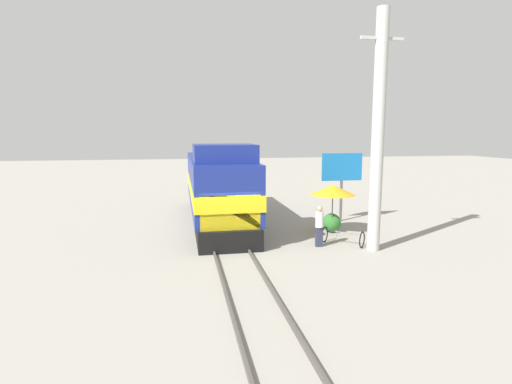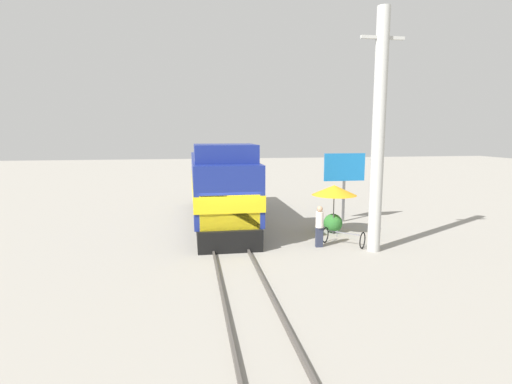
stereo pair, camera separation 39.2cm
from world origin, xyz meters
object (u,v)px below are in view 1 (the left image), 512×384
object	(u,v)px
billboard_sign	(342,171)
bicycle	(343,237)
utility_pole	(378,133)
person_bystander	(319,224)
locomotive	(218,189)
vendor_umbrella	(333,190)

from	to	relation	value
billboard_sign	bicycle	size ratio (longest dim) A/B	2.13
utility_pole	person_bystander	world-z (taller)	utility_pole
billboard_sign	bicycle	world-z (taller)	billboard_sign
locomotive	utility_pole	distance (m)	9.18
vendor_umbrella	person_bystander	bearing A→B (deg)	-124.22
billboard_sign	locomotive	bearing A→B (deg)	173.51
utility_pole	vendor_umbrella	size ratio (longest dim) A/B	4.04
utility_pole	billboard_sign	size ratio (longest dim) A/B	2.57
locomotive	utility_pole	xyz separation A→B (m)	(5.94, -6.33, 3.00)
vendor_umbrella	locomotive	bearing A→B (deg)	147.48
utility_pole	bicycle	bearing A→B (deg)	135.01
utility_pole	vendor_umbrella	xyz separation A→B (m)	(-0.68, 2.97, -2.74)
locomotive	vendor_umbrella	xyz separation A→B (m)	(5.27, -3.36, 0.26)
locomotive	person_bystander	xyz separation A→B (m)	(3.87, -5.41, -0.92)
billboard_sign	person_bystander	xyz separation A→B (m)	(-2.92, -4.64, -1.86)
utility_pole	locomotive	bearing A→B (deg)	133.20
bicycle	locomotive	bearing A→B (deg)	-94.85
bicycle	person_bystander	bearing A→B (deg)	-45.94
bicycle	vendor_umbrella	bearing A→B (deg)	-145.60
billboard_sign	utility_pole	bearing A→B (deg)	-98.72
utility_pole	person_bystander	distance (m)	4.53
vendor_umbrella	person_bystander	xyz separation A→B (m)	(-1.39, -2.05, -1.18)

